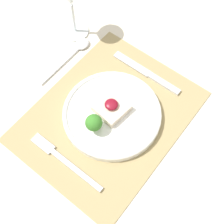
# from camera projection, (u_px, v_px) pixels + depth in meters

# --- Properties ---
(ground_plane) EXTENTS (8.00, 8.00, 0.00)m
(ground_plane) POSITION_uv_depth(u_px,v_px,m) (110.00, 189.00, 1.43)
(ground_plane) COLOR #4C4742
(dining_table) EXTENTS (1.32, 1.22, 0.74)m
(dining_table) POSITION_uv_depth(u_px,v_px,m) (109.00, 129.00, 0.85)
(dining_table) COLOR beige
(dining_table) RESTS_ON ground_plane
(placemat) EXTENTS (0.43, 0.34, 0.00)m
(placemat) POSITION_uv_depth(u_px,v_px,m) (109.00, 116.00, 0.78)
(placemat) COLOR #9E895B
(placemat) RESTS_ON dining_table
(dinner_plate) EXTENTS (0.24, 0.24, 0.07)m
(dinner_plate) POSITION_uv_depth(u_px,v_px,m) (111.00, 114.00, 0.76)
(dinner_plate) COLOR white
(dinner_plate) RESTS_ON placemat
(fork) EXTENTS (0.02, 0.21, 0.01)m
(fork) POSITION_uv_depth(u_px,v_px,m) (61.00, 158.00, 0.72)
(fork) COLOR silver
(fork) RESTS_ON placemat
(knife) EXTENTS (0.02, 0.21, 0.01)m
(knife) POSITION_uv_depth(u_px,v_px,m) (151.00, 75.00, 0.83)
(knife) COLOR silver
(knife) RESTS_ON placemat
(spoon) EXTENTS (0.19, 0.04, 0.01)m
(spoon) POSITION_uv_depth(u_px,v_px,m) (75.00, 51.00, 0.87)
(spoon) COLOR silver
(spoon) RESTS_ON dining_table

